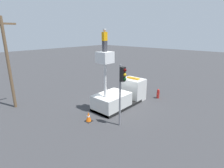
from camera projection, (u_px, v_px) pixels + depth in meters
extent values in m
plane|color=#38383A|center=(117.00, 106.00, 16.49)|extent=(120.00, 120.00, 0.00)
cube|color=black|center=(118.00, 105.00, 16.45)|extent=(4.89, 2.29, 0.24)
cube|color=silver|center=(112.00, 102.00, 15.68)|extent=(3.21, 2.23, 1.43)
cube|color=silver|center=(133.00, 89.00, 17.93)|extent=(1.68, 2.23, 2.19)
cube|color=black|center=(138.00, 83.00, 18.41)|extent=(0.03, 1.90, 0.87)
cube|color=orange|center=(133.00, 78.00, 17.60)|extent=(0.36, 1.34, 0.14)
cylinder|color=silver|center=(105.00, 80.00, 14.47)|extent=(0.22, 0.22, 3.00)
cube|color=silver|center=(105.00, 57.00, 13.95)|extent=(1.11, 1.11, 0.90)
cube|color=#38383D|center=(105.00, 46.00, 13.70)|extent=(0.34, 0.26, 0.84)
cube|color=#F29E0C|center=(105.00, 36.00, 13.48)|extent=(0.40, 0.26, 0.66)
sphere|color=beige|center=(105.00, 30.00, 13.36)|extent=(0.23, 0.23, 0.23)
cylinder|color=white|center=(105.00, 29.00, 13.33)|extent=(0.26, 0.26, 0.09)
cylinder|color=gray|center=(120.00, 96.00, 12.47)|extent=(0.14, 0.14, 4.61)
cube|color=black|center=(123.00, 74.00, 11.86)|extent=(0.34, 0.28, 1.00)
sphere|color=#490707|center=(125.00, 70.00, 11.66)|extent=(0.22, 0.22, 0.22)
sphere|color=gold|center=(125.00, 75.00, 11.75)|extent=(0.22, 0.22, 0.22)
sphere|color=#083710|center=(125.00, 79.00, 11.84)|extent=(0.22, 0.22, 0.22)
cylinder|color=#B2231E|center=(158.00, 94.00, 18.40)|extent=(0.28, 0.28, 0.80)
sphere|color=#B2231E|center=(158.00, 90.00, 18.27)|extent=(0.24, 0.24, 0.24)
cylinder|color=#B2231E|center=(157.00, 94.00, 18.24)|extent=(0.12, 0.11, 0.11)
cylinder|color=#B2231E|center=(159.00, 93.00, 18.53)|extent=(0.12, 0.11, 0.11)
cube|color=black|center=(89.00, 121.00, 13.70)|extent=(0.52, 0.52, 0.03)
cone|color=orange|center=(88.00, 117.00, 13.59)|extent=(0.43, 0.43, 0.78)
cylinder|color=white|center=(88.00, 116.00, 13.58)|extent=(0.23, 0.23, 0.11)
cylinder|color=brown|center=(9.00, 65.00, 15.19)|extent=(0.26, 0.26, 7.99)
cube|color=brown|center=(2.00, 23.00, 14.23)|extent=(2.20, 0.16, 0.16)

